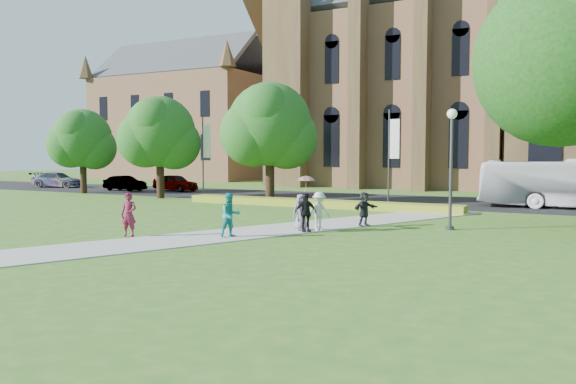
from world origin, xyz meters
The scene contains 23 objects.
ground centered at (0.00, 0.00, 0.00)m, with size 160.00×160.00×0.00m, color #30631D.
road centered at (0.00, 20.00, 0.01)m, with size 160.00×10.00×0.02m, color black.
footpath centered at (0.00, 1.00, 0.02)m, with size 3.20×30.00×0.04m, color #B2B2A8.
flower_hedge centered at (-2.00, 13.20, 0.23)m, with size 18.00×1.40×0.45m, color gold.
cathedral centered at (10.00, 39.73, 12.98)m, with size 52.60×18.25×28.00m.
building_west centered at (-34.00, 42.00, 9.21)m, with size 22.00×14.00×18.30m.
streetlamp centered at (7.50, 6.50, 3.30)m, with size 0.44×0.44×5.24m.
street_tree_0 centered at (-15.00, 14.00, 4.87)m, with size 5.20×5.20×7.50m.
street_tree_1 centered at (-6.00, 14.50, 5.22)m, with size 5.60×5.60×8.05m.
street_tree_2 centered at (-24.00, 15.00, 4.53)m, with size 4.80×4.80×6.95m.
banner_pole_0 centered at (2.11, 15.20, 3.39)m, with size 0.70×0.10×6.00m.
banner_pole_1 centered at (-11.89, 15.20, 3.39)m, with size 0.70×0.10×6.00m.
tour_coach centered at (12.11, 19.27, 1.51)m, with size 2.51×10.71×2.98m, color white.
car_0 centered at (-18.80, 20.42, 0.76)m, with size 1.74×4.32×1.47m, color gray.
car_1 centered at (-23.01, 18.72, 0.68)m, with size 1.39×3.98×1.31m, color gray.
car_2 centered at (-32.36, 19.43, 0.75)m, with size 2.04×5.01×1.45m, color gray.
pedestrian_0 centered at (-3.32, -1.65, 0.91)m, with size 0.63×0.42×1.74m, color maroon.
pedestrian_1 centered at (0.32, 0.09, 0.90)m, with size 0.84×0.65×1.73m, color teal.
pedestrian_2 centered at (2.66, 3.37, 0.87)m, with size 1.07×0.61×1.65m, color silver.
pedestrian_3 centered at (2.31, 2.77, 0.85)m, with size 0.95×0.40×1.63m, color black.
pedestrian_4 centered at (1.92, 3.14, 0.81)m, with size 0.76×0.49×1.55m, color slate.
pedestrian_5 centered at (3.84, 5.72, 0.82)m, with size 1.44×0.46×1.55m, color #232229.
parasol centered at (2.10, 3.24, 1.93)m, with size 0.78×0.78×0.69m, color #CB8FA0.
Camera 1 is at (12.45, -18.29, 3.35)m, focal length 35.00 mm.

